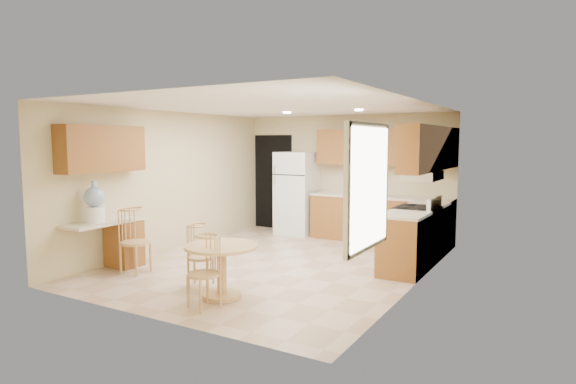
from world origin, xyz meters
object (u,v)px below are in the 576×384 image
Objects in this scene: chair_desk at (130,235)px; dining_table at (222,263)px; water_crock at (95,204)px; refrigerator at (297,193)px; stove at (416,234)px; chair_table_b at (199,266)px; chair_table_a at (197,250)px.

dining_table is at bearing 79.24° from chair_desk.
water_crock reaches higher than chair_desk.
refrigerator is 1.60× the size of stove.
refrigerator is at bearing 106.55° from dining_table.
chair_desk is (-3.47, -2.78, 0.12)m from stove.
dining_table is at bearing -66.88° from chair_table_b.
chair_table_b is at bearing -84.14° from dining_table.
chair_table_b is 2.45m from water_crock.
refrigerator reaches higher than chair_desk.
stove reaches higher than chair_table_b.
stove reaches higher than chair_desk.
refrigerator reaches higher than chair_table_a.
dining_table is at bearing -118.70° from stove.
dining_table is at bearing 0.96° from water_crock.
refrigerator reaches higher than stove.
water_crock is at bearing 6.43° from chair_table_b.
dining_table is (1.25, -4.20, -0.43)m from refrigerator.
chair_table_a is at bearing -30.32° from chair_table_b.
water_crock reaches higher than chair_table_a.
chair_table_b is (0.05, -0.49, 0.08)m from dining_table.
chair_table_b is at bearing -114.51° from stove.
chair_desk reaches higher than chair_table_a.
chair_table_b is at bearing 65.50° from chair_desk.
refrigerator is 2.83× the size of water_crock.
stove is at bearing 118.78° from chair_table_a.
stove is 1.13× the size of chair_desk.
chair_desk is 0.69m from water_crock.
water_crock is at bearing -106.59° from chair_table_a.
chair_table_a is (-0.55, 0.17, 0.07)m from dining_table.
stove reaches higher than dining_table.
chair_desk is at bearing -114.70° from chair_table_a.
water_crock is (-2.30, -0.04, 0.60)m from dining_table.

